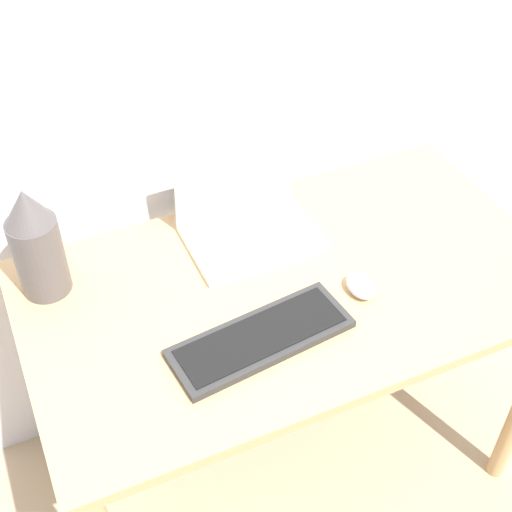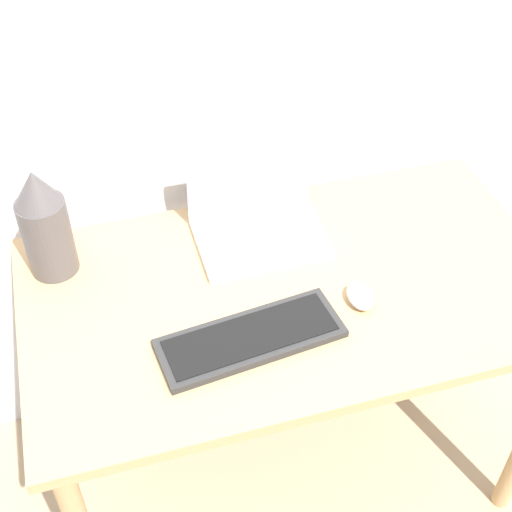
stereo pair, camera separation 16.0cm
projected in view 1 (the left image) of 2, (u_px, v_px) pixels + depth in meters
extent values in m
cube|color=silver|center=(218.00, 21.00, 1.64)|extent=(6.00, 0.05, 2.50)
cube|color=tan|center=(291.00, 286.00, 1.69)|extent=(1.26, 0.71, 0.03)
cylinder|color=tan|center=(54.00, 375.00, 1.99)|extent=(0.05, 0.05, 0.75)
cylinder|color=tan|center=(405.00, 260.00, 2.33)|extent=(0.05, 0.05, 0.75)
cube|color=white|center=(252.00, 238.00, 1.78)|extent=(0.32, 0.23, 0.02)
cube|color=silver|center=(254.00, 237.00, 1.77)|extent=(0.26, 0.13, 0.00)
cube|color=white|center=(236.00, 176.00, 1.76)|extent=(0.32, 0.04, 0.23)
cube|color=black|center=(234.00, 174.00, 1.77)|extent=(0.28, 0.02, 0.20)
cube|color=#2D2D2D|center=(261.00, 338.00, 1.54)|extent=(0.42, 0.19, 0.02)
cube|color=black|center=(261.00, 335.00, 1.54)|extent=(0.38, 0.16, 0.00)
ellipsoid|color=silver|center=(360.00, 286.00, 1.65)|extent=(0.06, 0.09, 0.04)
cylinder|color=#514C4C|center=(40.00, 256.00, 1.60)|extent=(0.11, 0.11, 0.20)
cone|color=#514C4C|center=(26.00, 207.00, 1.51)|extent=(0.11, 0.11, 0.09)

